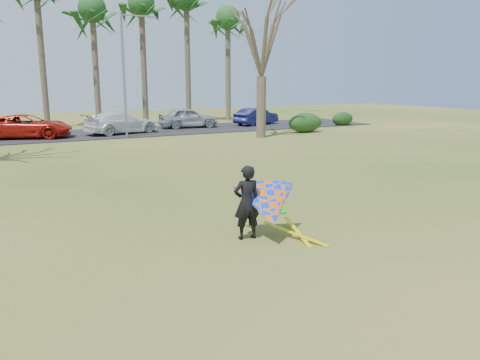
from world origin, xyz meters
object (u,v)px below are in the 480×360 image
car_4 (188,118)px  car_2 (27,126)px  bare_tree_right (262,35)px  car_5 (256,116)px  car_3 (121,123)px  streetlight (126,69)px  kite_flyer (266,204)px

car_4 → car_2: bearing=102.1°
bare_tree_right → car_4: size_ratio=1.99×
car_4 → car_5: 6.01m
bare_tree_right → car_5: bare_tree_right is taller
car_5 → car_3: bearing=75.6°
car_2 → car_4: (11.76, 1.52, 0.03)m
streetlight → car_2: size_ratio=1.46×
car_2 → bare_tree_right: bearing=-95.9°
bare_tree_right → streetlight: size_ratio=1.15×
car_2 → car_4: car_4 is taller
kite_flyer → bare_tree_right: bearing=60.0°
streetlight → car_5: (11.74, 3.46, -3.69)m
car_2 → car_3: size_ratio=1.05×
car_3 → car_4: 5.96m
bare_tree_right → car_2: 16.28m
streetlight → car_2: 7.41m
car_3 → car_4: bearing=-89.8°
car_3 → car_5: (11.71, 1.31, -0.05)m
bare_tree_right → car_3: bearing=141.8°
bare_tree_right → streetlight: 9.05m
car_2 → car_3: car_2 is taller
streetlight → kite_flyer: (-2.38, -21.73, -3.61)m
car_4 → kite_flyer: (-8.12, -25.57, 0.01)m
car_5 → car_4: bearing=65.6°
kite_flyer → car_2: bearing=98.6°
bare_tree_right → car_2: bare_tree_right is taller
car_2 → car_5: car_2 is taller
kite_flyer → car_3: bearing=84.2°
bare_tree_right → car_5: size_ratio=2.14×
car_2 → car_3: 6.05m
car_5 → bare_tree_right: bearing=131.6°
bare_tree_right → kite_flyer: bare_tree_right is taller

